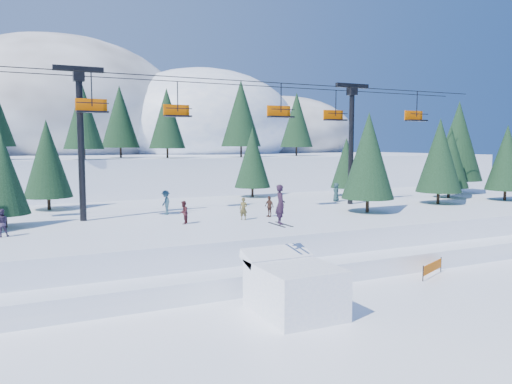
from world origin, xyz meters
name	(u,v)px	position (x,y,z in m)	size (l,w,h in m)	color
ground	(352,321)	(0.00, 0.00, 0.00)	(160.00, 160.00, 0.00)	white
mid_shelf	(209,229)	(0.00, 18.00, 1.25)	(70.00, 22.00, 2.50)	white
berm	(269,268)	(0.00, 8.00, 0.55)	(70.00, 6.00, 1.10)	white
mountain_ridge	(67,132)	(-5.08, 73.34, 9.64)	(119.00, 60.66, 26.46)	white
jump_kicker	(293,286)	(-1.77, 2.06, 1.26)	(3.33, 4.53, 5.76)	white
chairlift	(232,122)	(1.95, 18.05, 9.32)	(46.00, 3.21, 10.28)	black
conifer_stand	(267,155)	(5.22, 18.54, 6.79)	(64.01, 17.50, 9.65)	black
distant_skiers	(201,205)	(-1.05, 16.64, 3.33)	(27.70, 7.29, 1.80)	brown
banner_near	(432,267)	(8.67, 4.04, 0.54)	(2.61, 1.22, 0.90)	black
banner_far	(436,256)	(11.06, 6.16, 0.54)	(2.61, 1.22, 0.90)	black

